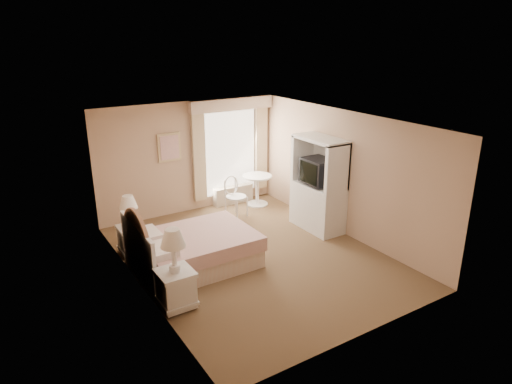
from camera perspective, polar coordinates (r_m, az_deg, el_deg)
room at (r=7.98m, az=-0.30°, el=-0.00°), size 4.21×5.51×2.51m
window at (r=10.66m, az=-3.07°, el=5.46°), size 2.05×0.22×2.51m
framed_art at (r=10.05m, az=-10.77°, el=5.50°), size 0.52×0.04×0.62m
bed at (r=8.07m, az=-8.13°, el=-7.10°), size 2.05×1.53×1.36m
nightstand_near at (r=6.92m, az=-10.04°, el=-10.63°), size 0.51×0.51×1.25m
nightstand_far at (r=8.73m, az=-15.36°, el=-4.84°), size 0.46×0.46×1.11m
round_table at (r=10.76m, az=0.15°, el=0.86°), size 0.69×0.69×0.73m
cafe_chair at (r=10.06m, az=-2.76°, el=-0.18°), size 0.56×0.56×0.92m
armoire at (r=9.44m, az=7.81°, el=0.05°), size 0.58×1.16×1.94m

